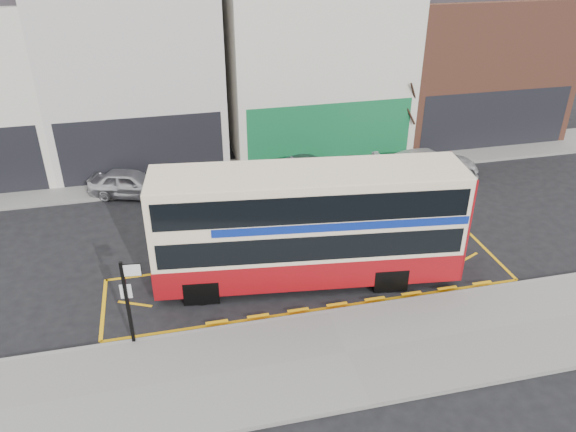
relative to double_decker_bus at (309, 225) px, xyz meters
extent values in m
plane|color=black|center=(0.09, -1.74, -2.15)|extent=(120.00, 120.00, 0.00)
cube|color=gray|center=(0.09, -4.04, -2.07)|extent=(40.00, 4.00, 0.15)
cube|color=gray|center=(0.09, -2.11, -2.07)|extent=(40.00, 0.15, 0.15)
cube|color=gray|center=(0.09, 9.26, -2.07)|extent=(50.00, 3.00, 0.15)
cube|color=beige|center=(-5.41, 13.26, 2.35)|extent=(8.00, 8.00, 9.00)
cube|color=black|center=(-5.41, 9.28, -0.55)|extent=(7.36, 0.06, 3.20)
cube|color=black|center=(-5.41, 9.30, -0.75)|extent=(5.60, 0.04, 2.00)
cube|color=silver|center=(3.59, 13.26, 2.10)|extent=(9.00, 8.00, 8.50)
cube|color=#126737|center=(3.59, 9.28, -0.55)|extent=(8.28, 0.06, 3.20)
cube|color=black|center=(3.59, 9.30, -0.75)|extent=(6.30, 0.04, 2.00)
cube|color=brown|center=(12.59, 13.26, 1.60)|extent=(9.00, 8.00, 7.50)
cube|color=black|center=(12.59, 9.28, -0.55)|extent=(8.28, 0.06, 3.20)
cube|color=black|center=(12.59, 9.30, -0.75)|extent=(6.30, 0.04, 2.00)
cube|color=#FFE7C2|center=(-0.03, 0.00, 0.05)|extent=(10.40, 3.52, 3.76)
cube|color=maroon|center=(-0.03, 0.00, -1.32)|extent=(10.45, 3.56, 1.02)
cube|color=maroon|center=(5.01, -0.60, 0.05)|extent=(0.34, 2.35, 3.76)
cube|color=black|center=(-0.03, 0.00, -0.20)|extent=(10.01, 3.53, 0.88)
cube|color=black|center=(-0.03, 0.00, 1.19)|extent=(10.01, 3.53, 0.93)
cube|color=navy|center=(0.89, -0.11, 0.54)|extent=(8.38, 3.32, 0.28)
cube|color=black|center=(-5.08, 0.61, -0.43)|extent=(0.31, 2.12, 1.48)
cube|color=black|center=(-5.08, 0.61, 1.19)|extent=(0.31, 2.12, 0.93)
cube|color=black|center=(-5.07, 0.61, 0.45)|extent=(0.24, 1.62, 0.32)
cube|color=#FFE7C2|center=(-0.03, 0.00, 1.88)|extent=(10.39, 3.43, 0.11)
cylinder|color=black|center=(-3.75, -0.60, -1.69)|extent=(0.95, 0.37, 0.93)
cylinder|color=black|center=(-3.50, 1.47, -1.69)|extent=(0.95, 0.37, 0.93)
cylinder|color=black|center=(2.51, -1.35, -1.69)|extent=(0.95, 0.37, 0.93)
cylinder|color=black|center=(2.76, 0.72, -1.69)|extent=(0.95, 0.37, 0.93)
cube|color=black|center=(-5.91, -2.14, -0.61)|extent=(0.10, 0.10, 2.79)
cube|color=white|center=(-5.63, -2.17, 0.51)|extent=(0.50, 0.10, 0.41)
cube|color=white|center=(-5.90, -2.08, -0.23)|extent=(0.33, 0.07, 0.46)
imported|color=silver|center=(-6.08, 7.99, -1.53)|extent=(3.93, 2.57, 1.25)
imported|color=#46474E|center=(2.03, 7.03, -1.44)|extent=(4.54, 2.55, 1.42)
imported|color=silver|center=(7.57, 6.52, -1.41)|extent=(5.19, 2.37, 1.47)
cylinder|color=black|center=(7.71, 9.90, -1.21)|extent=(0.24, 0.24, 1.88)
camera|label=1|loc=(-4.36, -15.61, 9.29)|focal=35.00mm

